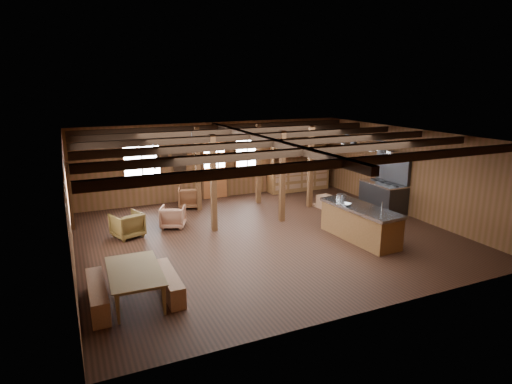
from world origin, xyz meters
The scene contains 22 objects.
room centered at (0.00, 0.00, 1.40)m, with size 10.04×9.04×2.84m.
ceiling_joists centered at (0.00, 0.18, 2.68)m, with size 9.80×8.82×0.18m.
timber_posts centered at (0.52, 2.08, 1.40)m, with size 3.95×2.35×2.80m.
back_door centered at (0.00, 4.45, 0.88)m, with size 1.02×0.08×2.15m.
window_back_left centered at (-2.60, 4.46, 1.60)m, with size 1.32×0.06×1.32m.
window_back_right centered at (1.30, 4.46, 1.60)m, with size 1.02×0.06×1.32m.
window_left centered at (-4.96, 0.50, 1.60)m, with size 0.14×1.24×1.32m.
notice_boards centered at (-1.50, 4.46, 1.64)m, with size 1.08×0.03×0.90m.
back_counter centered at (3.40, 4.20, 0.60)m, with size 2.55×0.60×2.45m.
pendant_lamps centered at (-2.25, 1.00, 2.25)m, with size 1.86×2.36×0.66m.
pot_rack centered at (3.41, 0.33, 2.28)m, with size 0.38×3.00×0.46m.
kitchen_island centered at (2.21, -1.30, 0.48)m, with size 1.06×2.56×1.20m.
step_stool centered at (3.00, 1.70, 0.22)m, with size 0.50×0.35×0.44m, color brown.
commercial_range centered at (4.65, 0.59, 0.65)m, with size 0.84×1.64×2.02m.
dining_table centered at (-3.90, -2.24, 0.32)m, with size 1.79×1.00×0.63m, color brown.
bench_wall centered at (-4.65, -2.24, 0.23)m, with size 0.32×1.70×0.47m, color brown.
bench_aisle centered at (-3.27, -2.24, 0.22)m, with size 0.30×1.60×0.44m, color brown.
armchair_a centered at (-3.58, 1.49, 0.35)m, with size 0.75×0.77×0.70m, color brown.
armchair_b centered at (-1.20, 3.61, 0.36)m, with size 0.77×0.79×0.72m, color brown.
armchair_c centered at (-2.23, 1.80, 0.32)m, with size 0.69×0.71×0.64m, color #905C41.
counter_pot centered at (2.11, -0.52, 1.02)m, with size 0.28×0.28×0.17m, color #ADB0B4.
bowl centered at (1.87, -1.07, 0.97)m, with size 0.28×0.28×0.07m, color silver.
Camera 1 is at (-4.91, -10.26, 4.20)m, focal length 30.00 mm.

